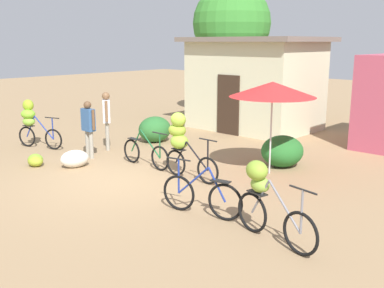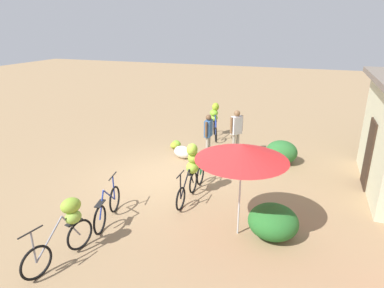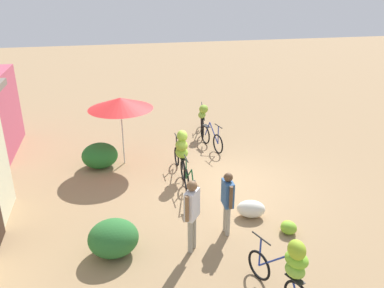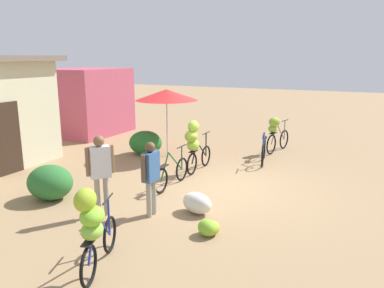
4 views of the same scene
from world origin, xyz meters
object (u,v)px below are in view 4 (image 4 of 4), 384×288
market_umbrella (167,95)px  bicycle_by_shop (264,151)px  bicycle_near_pile (172,173)px  person_vendor (100,167)px  bicycle_center_loaded (194,142)px  produce_sack (197,203)px  bicycle_rightmost (276,132)px  person_bystander (151,172)px  banana_pile_on_ground (208,228)px  bicycle_leftmost (93,224)px  shop_pink (86,101)px

market_umbrella → bicycle_by_shop: size_ratio=1.35×
bicycle_near_pile → market_umbrella: bearing=31.1°
bicycle_near_pile → person_vendor: person_vendor is taller
bicycle_by_shop → person_vendor: 5.75m
market_umbrella → bicycle_center_loaded: market_umbrella is taller
market_umbrella → produce_sack: 5.14m
produce_sack → person_vendor: 2.11m
bicycle_by_shop → bicycle_rightmost: 1.42m
market_umbrella → bicycle_by_shop: market_umbrella is taller
bicycle_near_pile → bicycle_center_loaded: 1.39m
market_umbrella → bicycle_center_loaded: (-1.36, -1.61, -1.12)m
person_vendor → person_bystander: (0.43, -0.92, -0.09)m
bicycle_rightmost → banana_pile_on_ground: bicycle_rightmost is taller
bicycle_near_pile → produce_sack: bearing=-134.7°
banana_pile_on_ground → person_vendor: 2.49m
banana_pile_on_ground → person_bystander: (0.33, 1.41, 0.80)m
produce_sack → person_bystander: person_bystander is taller
banana_pile_on_ground → bicycle_rightmost: bearing=3.0°
banana_pile_on_ground → bicycle_leftmost: bearing=153.0°
market_umbrella → person_bystander: size_ratio=1.41×
market_umbrella → bicycle_by_shop: bearing=-79.8°
shop_pink → bicycle_center_loaded: bearing=-116.5°
bicycle_by_shop → person_vendor: (-5.37, 1.94, 0.66)m
person_vendor → produce_sack: bearing=-61.6°
bicycle_by_shop → banana_pile_on_ground: size_ratio=3.17×
market_umbrella → bicycle_rightmost: (1.93, -3.11, -1.28)m
bicycle_by_shop → bicycle_rightmost: (1.38, -0.03, 0.36)m
bicycle_by_shop → bicycle_rightmost: bearing=-1.3°
bicycle_near_pile → bicycle_center_loaded: size_ratio=1.06×
market_umbrella → bicycle_leftmost: size_ratio=1.44×
bicycle_center_loaded → person_vendor: person_vendor is taller
bicycle_leftmost → bicycle_near_pile: bicycle_leftmost is taller
bicycle_rightmost → produce_sack: 5.84m
bicycle_near_pile → bicycle_rightmost: 4.83m
bicycle_leftmost → bicycle_rightmost: bearing=-4.3°
market_umbrella → bicycle_leftmost: (-6.68, -2.47, -1.18)m
shop_pink → person_vendor: 9.11m
bicycle_center_loaded → produce_sack: (-2.52, -1.24, -0.67)m
shop_pink → produce_sack: bearing=-126.6°
shop_pink → bicycle_near_pile: size_ratio=1.88×
bicycle_by_shop → person_bystander: (-4.94, 1.03, 0.57)m
market_umbrella → bicycle_near_pile: (-2.64, -1.59, -1.67)m
shop_pink → bicycle_center_loaded: 7.38m
bicycle_center_loaded → person_bystander: size_ratio=1.04×
bicycle_center_loaded → bicycle_near_pile: bearing=179.2°
bicycle_center_loaded → bicycle_rightmost: bearing=-24.5°
shop_pink → bicycle_near_pile: shop_pink is taller
banana_pile_on_ground → produce_sack: 1.04m
bicycle_rightmost → person_vendor: person_vendor is taller
produce_sack → person_bystander: (-0.50, 0.80, 0.72)m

